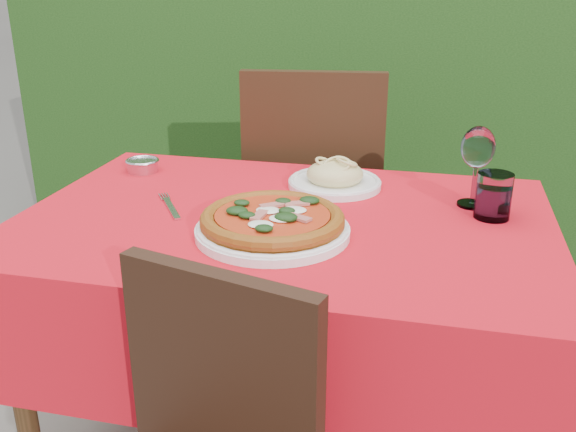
% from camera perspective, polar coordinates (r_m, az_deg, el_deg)
% --- Properties ---
extents(hedge, '(3.20, 0.55, 1.78)m').
position_cam_1_polar(hedge, '(2.99, 6.94, 13.62)').
color(hedge, black).
rests_on(hedge, ground).
extents(dining_table, '(1.26, 0.86, 0.75)m').
position_cam_1_polar(dining_table, '(1.60, -0.28, -5.05)').
color(dining_table, '#412814').
rests_on(dining_table, ground).
extents(chair_far, '(0.51, 0.51, 1.01)m').
position_cam_1_polar(chair_far, '(2.22, 2.32, 2.14)').
color(chair_far, black).
rests_on(chair_far, ground).
extents(pizza_plate, '(0.38, 0.38, 0.06)m').
position_cam_1_polar(pizza_plate, '(1.41, -1.39, -0.61)').
color(pizza_plate, white).
rests_on(pizza_plate, dining_table).
extents(pasta_plate, '(0.25, 0.25, 0.07)m').
position_cam_1_polar(pasta_plate, '(1.74, 4.18, 3.40)').
color(pasta_plate, white).
rests_on(pasta_plate, dining_table).
extents(water_glass, '(0.08, 0.08, 0.11)m').
position_cam_1_polar(water_glass, '(1.58, 17.79, 1.53)').
color(water_glass, silver).
rests_on(water_glass, dining_table).
extents(wine_glass, '(0.08, 0.08, 0.20)m').
position_cam_1_polar(wine_glass, '(1.62, 16.51, 5.59)').
color(wine_glass, silver).
rests_on(wine_glass, dining_table).
extents(fork, '(0.14, 0.19, 0.01)m').
position_cam_1_polar(fork, '(1.60, -10.32, 0.67)').
color(fork, silver).
rests_on(fork, dining_table).
extents(steel_ramekin, '(0.09, 0.09, 0.03)m').
position_cam_1_polar(steel_ramekin, '(1.91, -12.79, 4.35)').
color(steel_ramekin, silver).
rests_on(steel_ramekin, dining_table).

